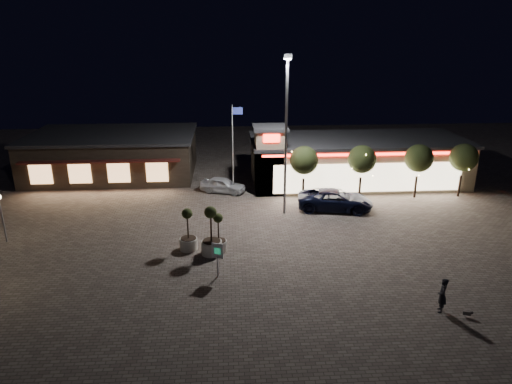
{
  "coord_description": "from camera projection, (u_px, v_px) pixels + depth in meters",
  "views": [
    {
      "loc": [
        -2.6,
        -26.02,
        13.69
      ],
      "look_at": [
        -0.43,
        6.0,
        2.56
      ],
      "focal_mm": 32.0,
      "sensor_mm": 36.0,
      "label": 1
    }
  ],
  "objects": [
    {
      "name": "valet_sign",
      "position": [
        217.0,
        254.0,
        26.74
      ],
      "size": [
        0.68,
        0.33,
        2.16
      ],
      "color": "gray",
      "rests_on": "ground"
    },
    {
      "name": "dog",
      "position": [
        468.0,
        313.0,
        23.21
      ],
      "size": [
        0.49,
        0.3,
        0.27
      ],
      "color": "#59514C",
      "rests_on": "ground"
    },
    {
      "name": "floodlight_pole",
      "position": [
        286.0,
        127.0,
        34.55
      ],
      "size": [
        0.6,
        0.4,
        12.38
      ],
      "color": "gray",
      "rests_on": "ground"
    },
    {
      "name": "restaurant_building",
      "position": [
        114.0,
        154.0,
        46.4
      ],
      "size": [
        16.4,
        11.0,
        4.3
      ],
      "color": "#382D23",
      "rests_on": "ground"
    },
    {
      "name": "retail_building",
      "position": [
        352.0,
        160.0,
        43.97
      ],
      "size": [
        20.4,
        8.4,
        6.1
      ],
      "color": "tan",
      "rests_on": "ground"
    },
    {
      "name": "flagpole",
      "position": [
        234.0,
        143.0,
        39.76
      ],
      "size": [
        0.95,
        0.1,
        8.0
      ],
      "color": "white",
      "rests_on": "ground"
    },
    {
      "name": "lamp_post_west",
      "position": [
        1.0,
        209.0,
        30.99
      ],
      "size": [
        0.36,
        0.36,
        3.48
      ],
      "color": "gray",
      "rests_on": "ground"
    },
    {
      "name": "string_tree_d",
      "position": [
        464.0,
        158.0,
        39.53
      ],
      "size": [
        2.42,
        2.42,
        4.79
      ],
      "color": "#332319",
      "rests_on": "ground"
    },
    {
      "name": "pedestrian",
      "position": [
        442.0,
        295.0,
        23.49
      ],
      "size": [
        0.68,
        0.81,
        1.9
      ],
      "primitive_type": "imported",
      "rotation": [
        0.0,
        0.0,
        -1.95
      ],
      "color": "black",
      "rests_on": "ground"
    },
    {
      "name": "string_tree_a",
      "position": [
        304.0,
        160.0,
        38.64
      ],
      "size": [
        2.42,
        2.42,
        4.79
      ],
      "color": "#332319",
      "rests_on": "ground"
    },
    {
      "name": "ground",
      "position": [
        269.0,
        260.0,
        29.18
      ],
      "size": [
        90.0,
        90.0,
        0.0
      ],
      "primitive_type": "plane",
      "color": "#6D6158",
      "rests_on": "ground"
    },
    {
      "name": "white_sedan",
      "position": [
        223.0,
        185.0,
        41.47
      ],
      "size": [
        4.45,
        3.05,
        1.41
      ],
      "primitive_type": "imported",
      "rotation": [
        0.0,
        0.0,
        1.2
      ],
      "color": "silver",
      "rests_on": "ground"
    },
    {
      "name": "string_tree_c",
      "position": [
        419.0,
        158.0,
        39.28
      ],
      "size": [
        2.42,
        2.42,
        4.79
      ],
      "color": "#332319",
      "rests_on": "ground"
    },
    {
      "name": "planter_right",
      "position": [
        219.0,
        239.0,
        30.2
      ],
      "size": [
        1.09,
        1.09,
        2.67
      ],
      "color": "silver",
      "rests_on": "ground"
    },
    {
      "name": "pickup_truck",
      "position": [
        335.0,
        200.0,
        37.36
      ],
      "size": [
        6.5,
        3.85,
        1.69
      ],
      "primitive_type": "imported",
      "rotation": [
        0.0,
        0.0,
        1.39
      ],
      "color": "black",
      "rests_on": "ground"
    },
    {
      "name": "planter_left",
      "position": [
        188.0,
        237.0,
        30.35
      ],
      "size": [
        1.2,
        1.2,
        2.94
      ],
      "color": "silver",
      "rests_on": "ground"
    },
    {
      "name": "planter_mid",
      "position": [
        211.0,
        239.0,
        29.7
      ],
      "size": [
        1.36,
        1.36,
        3.34
      ],
      "color": "silver",
      "rests_on": "ground"
    },
    {
      "name": "string_tree_b",
      "position": [
        362.0,
        159.0,
        38.96
      ],
      "size": [
        2.42,
        2.42,
        4.79
      ],
      "color": "#332319",
      "rests_on": "ground"
    }
  ]
}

